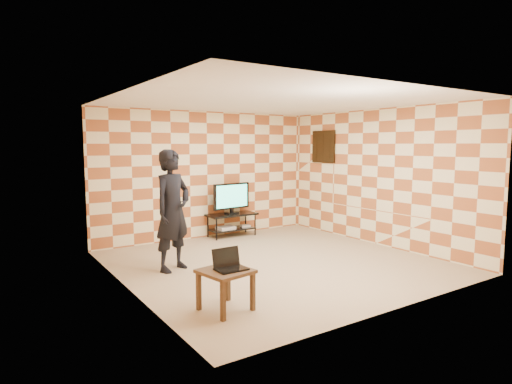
# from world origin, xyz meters

# --- Properties ---
(floor) EXTENTS (5.00, 5.00, 0.00)m
(floor) POSITION_xyz_m (0.00, 0.00, 0.00)
(floor) COLOR tan
(floor) RESTS_ON ground
(wall_back) EXTENTS (5.00, 0.02, 2.70)m
(wall_back) POSITION_xyz_m (0.00, 2.50, 1.35)
(wall_back) COLOR #F5E7B5
(wall_back) RESTS_ON ground
(wall_front) EXTENTS (5.00, 0.02, 2.70)m
(wall_front) POSITION_xyz_m (0.00, -2.50, 1.35)
(wall_front) COLOR #F5E7B5
(wall_front) RESTS_ON ground
(wall_left) EXTENTS (0.02, 5.00, 2.70)m
(wall_left) POSITION_xyz_m (-2.50, 0.00, 1.35)
(wall_left) COLOR #F5E7B5
(wall_left) RESTS_ON ground
(wall_right) EXTENTS (0.02, 5.00, 2.70)m
(wall_right) POSITION_xyz_m (2.50, 0.00, 1.35)
(wall_right) COLOR #F5E7B5
(wall_right) RESTS_ON ground
(ceiling) EXTENTS (5.00, 5.00, 0.02)m
(ceiling) POSITION_xyz_m (0.00, 0.00, 2.70)
(ceiling) COLOR white
(ceiling) RESTS_ON wall_back
(wall_art) EXTENTS (0.04, 0.72, 0.72)m
(wall_art) POSITION_xyz_m (2.47, 1.55, 1.95)
(wall_art) COLOR black
(wall_art) RESTS_ON wall_right
(tv_stand) EXTENTS (1.10, 0.49, 0.50)m
(tv_stand) POSITION_xyz_m (0.45, 2.23, 0.37)
(tv_stand) COLOR black
(tv_stand) RESTS_ON floor
(tv) EXTENTS (0.92, 0.21, 0.67)m
(tv) POSITION_xyz_m (0.45, 2.23, 0.87)
(tv) COLOR black
(tv) RESTS_ON tv_stand
(dvd_player) EXTENTS (0.41, 0.31, 0.06)m
(dvd_player) POSITION_xyz_m (0.28, 2.22, 0.20)
(dvd_player) COLOR silver
(dvd_player) RESTS_ON tv_stand
(game_console) EXTENTS (0.23, 0.18, 0.05)m
(game_console) POSITION_xyz_m (0.78, 2.21, 0.20)
(game_console) COLOR silver
(game_console) RESTS_ON tv_stand
(side_table) EXTENTS (0.64, 0.64, 0.50)m
(side_table) POSITION_xyz_m (-1.75, -1.38, 0.41)
(side_table) COLOR #3A2716
(side_table) RESTS_ON floor
(laptop) EXTENTS (0.37, 0.29, 0.24)m
(laptop) POSITION_xyz_m (-1.69, -1.38, 0.55)
(laptop) COLOR black
(laptop) RESTS_ON side_table
(person) EXTENTS (0.83, 0.71, 1.92)m
(person) POSITION_xyz_m (-1.61, 0.55, 0.96)
(person) COLOR black
(person) RESTS_ON floor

